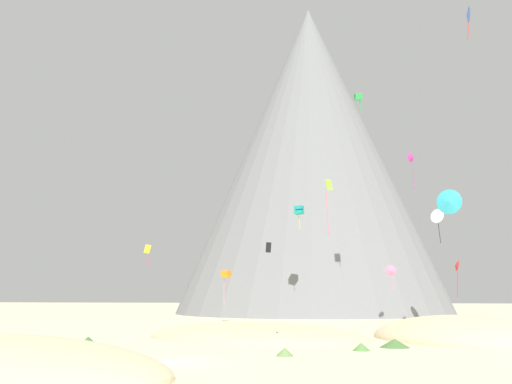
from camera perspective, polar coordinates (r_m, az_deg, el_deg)
The scene contains 22 objects.
ground_plane at distance 36.97m, azimuth -7.99°, elevation -16.33°, with size 400.00×400.00×0.00m, color beige.
dune_foreground_left at distance 37.17m, azimuth -23.45°, elevation -15.60°, with size 24.24×11.39×3.64m, color #CCBA8E.
dune_foreground_right at distance 56.24m, azimuth -0.14°, elevation -14.18°, with size 23.05×16.79×2.70m, color #CCBA8E.
dune_midground at distance 57.80m, azimuth 19.83°, elevation -13.49°, with size 21.28×15.60×4.31m, color beige.
bush_far_left at distance 49.12m, azimuth 2.09°, elevation -14.18°, with size 1.97×1.97×1.05m, color #386633.
bush_near_right at distance 44.49m, azimuth 10.35°, elevation -14.78°, with size 1.32×1.32×0.58m, color #568442.
bush_low_patch at distance 52.15m, azimuth -16.23°, elevation -13.83°, with size 1.23×1.23×0.55m, color #386633.
bush_ridge_crest at distance 47.53m, azimuth 13.51°, elevation -14.30°, with size 2.35×2.35×0.66m, color #477238.
bush_near_left at distance 40.28m, azimuth 2.84°, elevation -15.47°, with size 1.22×1.22×0.56m, color #668C4C.
rock_massif at distance 124.67m, azimuth 5.59°, elevation 3.25°, with size 79.54×79.54×67.08m.
kite_white_mid at distance 90.44m, azimuth 17.50°, elevation -2.31°, with size 2.19×2.01×5.10m.
kite_orange_low at distance 83.61m, azimuth -2.98°, elevation -8.12°, with size 1.39×1.39×4.99m.
kite_red_low at distance 77.04m, azimuth 19.14°, elevation -6.94°, with size 0.65×1.39×4.68m.
kite_teal_mid at distance 88.94m, azimuth 4.27°, elevation -1.81°, with size 1.59×1.57×3.60m.
kite_lime_mid at distance 56.85m, azimuth 7.14°, elevation -0.45°, with size 0.73×0.57×5.54m.
kite_black_low at distance 68.29m, azimuth 1.24°, elevation -5.49°, with size 0.69×0.18×1.23m.
kite_yellow_low at distance 92.51m, azimuth -10.64°, elevation -5.73°, with size 1.17×0.31×3.64m.
kite_green_high at distance 85.10m, azimuth 10.06°, elevation 9.22°, with size 1.15×1.19×2.95m.
kite_magenta_mid at distance 81.46m, azimuth 15.11°, elevation 3.26°, with size 1.17×1.27×5.05m.
kite_cyan_low at distance 62.73m, azimuth 18.50°, elevation -0.91°, with size 2.49×1.33×2.58m.
kite_blue_high at distance 76.86m, azimuth 20.16°, elevation 16.06°, with size 1.25×2.14×4.14m.
kite_pink_low at distance 85.20m, azimuth 13.17°, elevation -7.61°, with size 1.54×0.43×3.48m.
Camera 1 is at (9.47, -35.49, 4.21)m, focal length 40.54 mm.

